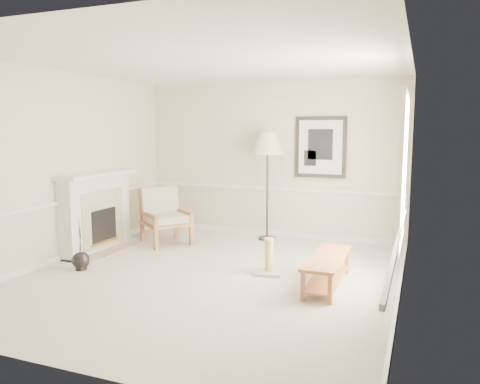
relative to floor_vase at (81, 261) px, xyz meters
name	(u,v)px	position (x,y,z in m)	size (l,w,h in m)	color
ground	(209,276)	(1.85, 0.40, -0.13)	(5.50, 5.50, 0.00)	silver
room	(220,141)	(1.99, 0.48, 1.73)	(5.04, 5.54, 2.92)	beige
fireplace	(97,213)	(-0.49, 1.00, 0.51)	(0.64, 1.64, 1.31)	white
floor_vase	(81,261)	(0.00, 0.00, 0.00)	(0.25, 0.25, 0.73)	black
armchair	(164,213)	(0.26, 1.90, 0.40)	(1.08, 1.07, 0.99)	#AE5D38
floor_lamp	(268,147)	(1.90, 2.80, 1.57)	(0.69, 0.69, 1.96)	black
bench	(327,266)	(3.44, 0.59, 0.13)	(0.42, 1.40, 0.40)	#AE5D38
scratching_post	(269,263)	(2.58, 0.81, 0.03)	(0.40, 0.40, 0.51)	white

